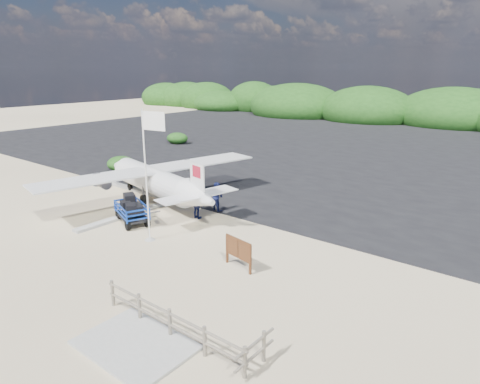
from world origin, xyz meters
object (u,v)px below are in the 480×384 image
object	(u,v)px
flagpole	(150,240)
aircraft_small	(363,138)
crew_a	(167,188)
crew_b	(217,196)
baggage_cart	(133,223)
crew_c	(197,204)
signboard	(238,268)

from	to	relation	value
flagpole	aircraft_small	size ratio (longest dim) A/B	0.83
crew_a	crew_b	distance (m)	3.44
baggage_cart	crew_a	xyz separation A→B (m)	(-1.12, 3.62, 0.99)
crew_c	aircraft_small	size ratio (longest dim) A/B	0.22
aircraft_small	flagpole	bearing A→B (deg)	56.68
crew_a	crew_b	size ratio (longest dim) A/B	1.13
signboard	crew_b	distance (m)	7.88
aircraft_small	crew_c	bearing A→B (deg)	56.91
crew_a	baggage_cart	bearing A→B (deg)	98.54
flagpole	crew_c	xyz separation A→B (m)	(-0.33, 3.75, 0.86)
flagpole	crew_a	bearing A→B (deg)	129.12
crew_b	crew_c	distance (m)	1.79
crew_a	flagpole	bearing A→B (deg)	120.42
baggage_cart	crew_b	xyz separation A→B (m)	(2.18, 4.56, 0.87)
baggage_cart	crew_b	size ratio (longest dim) A/B	1.52
baggage_cart	crew_c	size ratio (longest dim) A/B	1.54
baggage_cart	aircraft_small	size ratio (longest dim) A/B	0.34
baggage_cart	crew_c	distance (m)	3.69
crew_c	aircraft_small	bearing A→B (deg)	-81.51
signboard	crew_a	bearing A→B (deg)	165.14
flagpole	signboard	size ratio (longest dim) A/B	3.84
crew_a	crew_c	xyz separation A→B (m)	(3.41, -0.85, -0.12)
crew_c	flagpole	bearing A→B (deg)	96.21
signboard	crew_b	world-z (taller)	crew_b
baggage_cart	aircraft_small	distance (m)	36.25
baggage_cart	signboard	world-z (taller)	signboard
baggage_cart	signboard	distance (m)	8.05
flagpole	crew_c	distance (m)	3.86
crew_a	crew_c	size ratio (longest dim) A/B	1.14
crew_c	aircraft_small	distance (m)	33.72
baggage_cart	crew_c	xyz separation A→B (m)	(2.29, 2.77, 0.86)
flagpole	crew_b	xyz separation A→B (m)	(-0.44, 5.54, 0.87)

